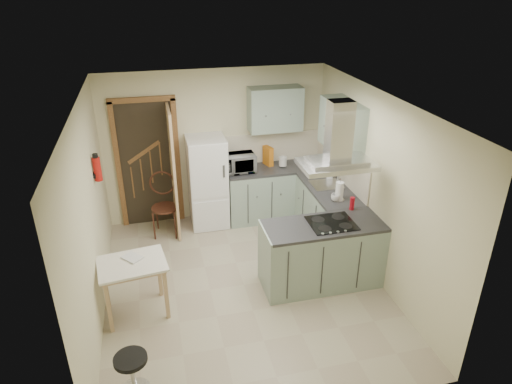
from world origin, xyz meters
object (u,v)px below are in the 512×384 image
object	(u,v)px
fridge	(208,182)
bentwood_chair	(165,208)
stool	(133,374)
drop_leaf_table	(135,288)
peninsula	(322,254)
extractor_hood	(336,164)
microwave	(239,163)

from	to	relation	value
fridge	bentwood_chair	size ratio (longest dim) A/B	1.61
bentwood_chair	stool	bearing A→B (deg)	-89.03
fridge	drop_leaf_table	world-z (taller)	fridge
peninsula	bentwood_chair	size ratio (longest dim) A/B	1.66
fridge	peninsula	distance (m)	2.35
fridge	bentwood_chair	bearing A→B (deg)	-165.24
extractor_hood	stool	size ratio (longest dim) A/B	2.03
extractor_hood	microwave	distance (m)	2.22
bentwood_chair	microwave	world-z (taller)	microwave
peninsula	drop_leaf_table	xyz separation A→B (m)	(-2.41, -0.05, -0.08)
extractor_hood	drop_leaf_table	xyz separation A→B (m)	(-2.51, -0.05, -1.35)
fridge	microwave	size ratio (longest dim) A/B	2.86
drop_leaf_table	bentwood_chair	xyz separation A→B (m)	(0.47, 1.84, 0.10)
extractor_hood	drop_leaf_table	size ratio (longest dim) A/B	1.15
extractor_hood	drop_leaf_table	world-z (taller)	extractor_hood
drop_leaf_table	bentwood_chair	distance (m)	1.90
drop_leaf_table	fridge	bearing A→B (deg)	52.28
extractor_hood	microwave	xyz separation A→B (m)	(-0.81, 1.95, -0.67)
stool	microwave	bearing A→B (deg)	61.39
drop_leaf_table	microwave	world-z (taller)	microwave
peninsula	microwave	world-z (taller)	microwave
fridge	drop_leaf_table	bearing A→B (deg)	-120.43
bentwood_chair	stool	distance (m)	3.09
extractor_hood	stool	distance (m)	3.22
peninsula	microwave	distance (m)	2.16
drop_leaf_table	microwave	size ratio (longest dim) A/B	1.49
peninsula	extractor_hood	bearing A→B (deg)	0.00
stool	microwave	size ratio (longest dim) A/B	0.84
extractor_hood	microwave	world-z (taller)	extractor_hood
extractor_hood	bentwood_chair	xyz separation A→B (m)	(-2.04, 1.79, -1.25)
extractor_hood	fridge	bearing A→B (deg)	123.79
peninsula	drop_leaf_table	bearing A→B (deg)	-178.92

